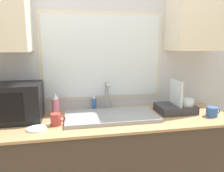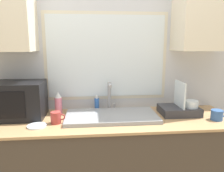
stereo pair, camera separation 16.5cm
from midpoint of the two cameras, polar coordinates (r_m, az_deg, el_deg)
name	(u,v)px [view 1 (the left image)]	position (r m, az deg, el deg)	size (l,w,h in m)	color
countertop	(109,168)	(2.03, -3.28, -20.61)	(2.10, 0.63, 0.90)	#42382D
wall_back	(103,56)	(2.02, -4.73, 7.88)	(6.00, 0.38, 2.60)	silver
sink_basin	(111,116)	(1.84, -2.82, -7.94)	(0.76, 0.38, 0.03)	gray
faucet	(107,95)	(2.00, -3.60, -2.32)	(0.08, 0.14, 0.27)	#99999E
microwave	(13,103)	(1.94, -26.80, -3.91)	(0.44, 0.31, 0.30)	black
dish_rack	(177,106)	(2.03, 14.34, -5.20)	(0.33, 0.25, 0.29)	#333338
spray_bottle	(56,105)	(1.95, -16.86, -4.78)	(0.06, 0.06, 0.20)	#D8728C
soap_bottle	(94,104)	(2.04, -7.04, -4.74)	(0.04, 0.04, 0.14)	blue
mug_near_sink	(56,119)	(1.74, -17.09, -8.41)	(0.11, 0.08, 0.09)	#A53833
mug_by_rack	(212,112)	(2.01, 22.57, -6.28)	(0.12, 0.09, 0.08)	#335999
small_plate	(37,129)	(1.72, -21.74, -10.38)	(0.14, 0.14, 0.01)	silver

